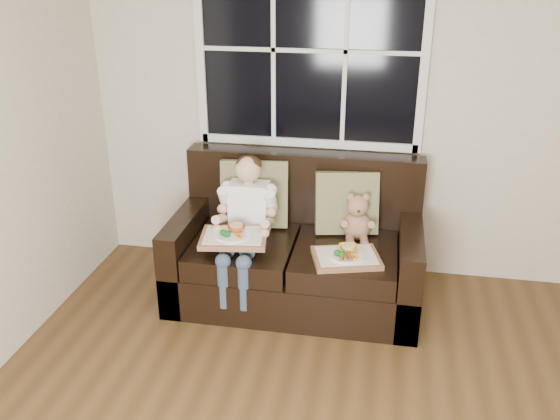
% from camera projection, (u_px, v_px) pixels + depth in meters
% --- Properties ---
extents(room_walls, '(4.52, 5.02, 2.71)m').
position_uv_depth(room_walls, '(413.00, 202.00, 1.74)').
color(room_walls, '#B8AD98').
rests_on(room_walls, ground).
extents(window_back, '(1.62, 0.04, 1.37)m').
position_uv_depth(window_back, '(309.00, 50.00, 4.07)').
color(window_back, black).
rests_on(window_back, room_walls).
extents(loveseat, '(1.70, 0.92, 0.96)m').
position_uv_depth(loveseat, '(297.00, 254.00, 4.18)').
color(loveseat, black).
rests_on(loveseat, ground).
extents(pillow_left, '(0.50, 0.28, 0.49)m').
position_uv_depth(pillow_left, '(255.00, 193.00, 4.23)').
color(pillow_left, olive).
rests_on(pillow_left, loveseat).
extents(pillow_right, '(0.46, 0.28, 0.45)m').
position_uv_depth(pillow_right, '(347.00, 203.00, 4.13)').
color(pillow_right, olive).
rests_on(pillow_right, loveseat).
extents(child, '(0.39, 0.60, 0.88)m').
position_uv_depth(child, '(246.00, 214.00, 4.00)').
color(child, white).
rests_on(child, loveseat).
extents(teddy_bear, '(0.22, 0.27, 0.35)m').
position_uv_depth(teddy_bear, '(357.00, 220.00, 4.04)').
color(teddy_bear, '#A07455').
rests_on(teddy_bear, loveseat).
extents(tray_left, '(0.47, 0.38, 0.10)m').
position_uv_depth(tray_left, '(234.00, 236.00, 3.85)').
color(tray_left, '#8D603F').
rests_on(tray_left, child).
extents(tray_right, '(0.49, 0.42, 0.10)m').
position_uv_depth(tray_right, '(346.00, 256.00, 3.79)').
color(tray_right, '#8D603F').
rests_on(tray_right, loveseat).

